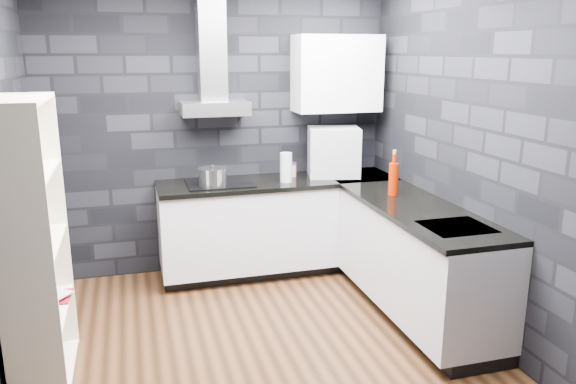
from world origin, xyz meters
name	(u,v)px	position (x,y,z in m)	size (l,w,h in m)	color
ground	(259,344)	(0.00, 0.00, 0.00)	(3.20, 3.20, 0.00)	#492B17
wall_back	(218,129)	(0.00, 1.62, 1.35)	(3.20, 0.05, 2.70)	black
wall_front	(346,236)	(0.00, -1.62, 1.35)	(3.20, 0.05, 2.70)	black
wall_right	(470,149)	(1.62, 0.00, 1.35)	(0.05, 3.20, 2.70)	black
toekick_back	(278,264)	(0.50, 1.34, 0.05)	(2.18, 0.50, 0.10)	black
toekick_right	(419,309)	(1.34, 0.10, 0.05)	(0.50, 1.78, 0.10)	black
counter_back_cab	(279,223)	(0.50, 1.30, 0.48)	(2.20, 0.60, 0.76)	silver
counter_right_cab	(417,259)	(1.30, 0.10, 0.48)	(0.60, 1.80, 0.76)	silver
counter_back_top	(279,182)	(0.50, 1.29, 0.88)	(2.20, 0.62, 0.04)	black
counter_right_top	(419,210)	(1.29, 0.10, 0.88)	(0.62, 1.80, 0.04)	black
counter_corner_top	(359,177)	(1.30, 1.30, 0.88)	(0.62, 0.62, 0.04)	black
hood_body	(215,108)	(-0.05, 1.43, 1.56)	(0.60, 0.34, 0.12)	#A6A6AA
hood_chimney	(212,49)	(-0.05, 1.50, 2.07)	(0.24, 0.20, 0.90)	#A6A6AA
upper_cabinet	(337,74)	(1.10, 1.43, 1.85)	(0.80, 0.35, 0.70)	white
cooktop	(219,183)	(-0.05, 1.30, 0.91)	(0.58, 0.50, 0.01)	black
sink_rim	(456,227)	(1.30, -0.40, 0.89)	(0.44, 0.40, 0.01)	#A6A6AA
pot	(213,177)	(-0.12, 1.19, 0.98)	(0.24, 0.24, 0.14)	silver
glass_vase	(286,167)	(0.54, 1.20, 1.03)	(0.11, 0.11, 0.27)	silver
storage_jar	(291,171)	(0.65, 1.39, 0.96)	(0.10, 0.10, 0.12)	tan
utensil_crock	(315,172)	(0.84, 1.26, 0.96)	(0.09, 0.09, 0.12)	silver
appliance_garage	(334,152)	(1.05, 1.32, 1.12)	(0.47, 0.36, 0.47)	#A6A8AD
red_bottle	(393,179)	(1.26, 0.50, 1.03)	(0.08, 0.08, 0.27)	#961A00
bookshelf	(32,245)	(-1.42, -0.01, 0.90)	(0.34, 0.80, 1.80)	white
fruit_bowl	(30,242)	(-1.42, -0.07, 0.94)	(0.24, 0.24, 0.06)	silver
book_red	(41,284)	(-1.43, 0.16, 0.57)	(0.18, 0.02, 0.25)	maroon
book_second	(42,281)	(-1.42, 0.15, 0.59)	(0.16, 0.02, 0.22)	#B2B2B2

